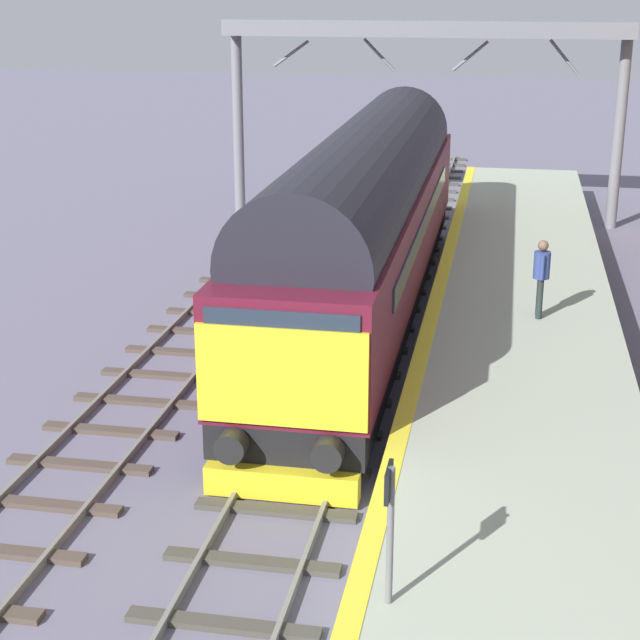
# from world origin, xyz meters

# --- Properties ---
(ground_plane) EXTENTS (140.00, 140.00, 0.00)m
(ground_plane) POSITION_xyz_m (0.00, 0.00, 0.00)
(ground_plane) COLOR slate
(ground_plane) RESTS_ON ground
(track_main) EXTENTS (2.50, 60.00, 0.15)m
(track_main) POSITION_xyz_m (0.00, 0.00, 0.06)
(track_main) COLOR slate
(track_main) RESTS_ON ground
(track_adjacent_west) EXTENTS (2.50, 60.00, 0.15)m
(track_adjacent_west) POSITION_xyz_m (-3.55, -0.00, 0.05)
(track_adjacent_west) COLOR slate
(track_adjacent_west) RESTS_ON ground
(station_platform) EXTENTS (4.00, 44.00, 1.01)m
(station_platform) POSITION_xyz_m (3.60, 0.00, 0.50)
(station_platform) COLOR #A8B49E
(station_platform) RESTS_ON ground
(diesel_locomotive) EXTENTS (2.74, 17.83, 4.68)m
(diesel_locomotive) POSITION_xyz_m (0.00, 6.28, 2.48)
(diesel_locomotive) COLOR black
(diesel_locomotive) RESTS_ON ground
(platform_number_sign) EXTENTS (0.10, 0.44, 1.69)m
(platform_number_sign) POSITION_xyz_m (2.12, -6.39, 2.14)
(platform_number_sign) COLOR slate
(platform_number_sign) RESTS_ON station_platform
(waiting_passenger) EXTENTS (0.34, 0.51, 1.64)m
(waiting_passenger) POSITION_xyz_m (3.95, 4.36, 1.99)
(waiting_passenger) COLOR #242D2D
(waiting_passenger) RESTS_ON station_platform
(overhead_footbridge) EXTENTS (12.85, 2.00, 6.47)m
(overhead_footbridge) POSITION_xyz_m (0.28, 17.28, 5.87)
(overhead_footbridge) COLOR slate
(overhead_footbridge) RESTS_ON ground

